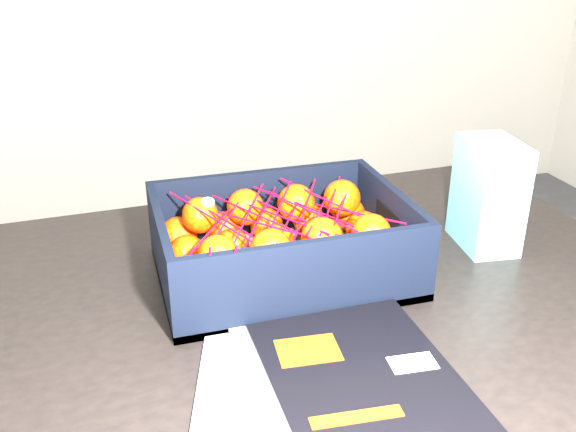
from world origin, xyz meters
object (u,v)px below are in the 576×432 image
object	(u,v)px
magazine_stack	(328,390)
produce_crate	(282,251)
table	(273,358)
retail_carton	(488,194)

from	to	relation	value
magazine_stack	produce_crate	xyz separation A→B (m)	(0.03, 0.28, 0.03)
table	produce_crate	size ratio (longest dim) A/B	3.36
magazine_stack	produce_crate	distance (m)	0.29
table	magazine_stack	bearing A→B (deg)	-88.35
table	magazine_stack	xyz separation A→B (m)	(0.01, -0.21, 0.11)
produce_crate	retail_carton	distance (m)	0.35
table	magazine_stack	world-z (taller)	magazine_stack
table	produce_crate	bearing A→B (deg)	63.85
table	retail_carton	world-z (taller)	retail_carton
produce_crate	retail_carton	xyz separation A→B (m)	(0.35, 0.00, 0.05)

